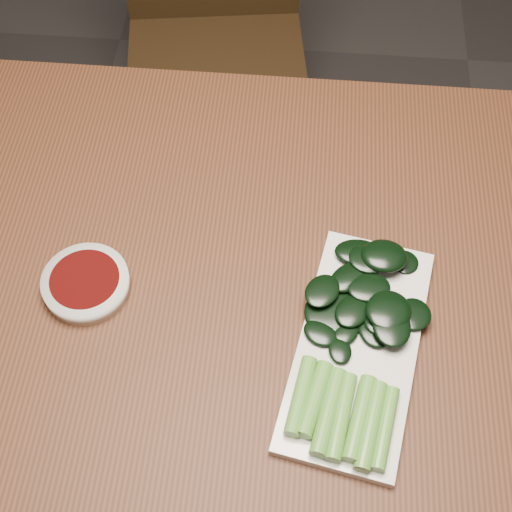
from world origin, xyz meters
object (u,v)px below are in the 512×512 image
Objects in this scene: gai_lan at (356,342)px; sauce_bowl at (86,283)px; table at (255,319)px; chair_far at (215,30)px; serving_plate at (358,347)px.

sauce_bowl is at bearing 170.27° from gai_lan.
sauce_bowl is (-0.22, -0.01, 0.08)m from table.
chair_far is 2.69× the size of serving_plate.
sauce_bowl reaches higher than serving_plate.
chair_far is at bearing 101.21° from table.
serving_plate reaches higher than table.
serving_plate is at bearing 24.04° from gai_lan.
sauce_bowl is at bearing 170.65° from serving_plate.
serving_plate is at bearing -27.91° from table.
table is at bearing 150.80° from gai_lan.
serving_plate is at bearing -9.35° from sauce_bowl.
chair_far is 0.97m from serving_plate.
gai_lan is (0.34, -0.06, 0.01)m from sauce_bowl.
table is 1.57× the size of chair_far.
table is 0.17m from serving_plate.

